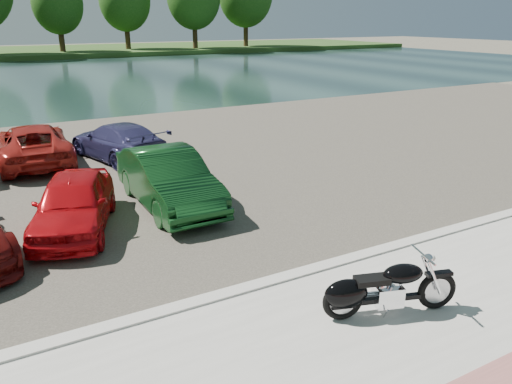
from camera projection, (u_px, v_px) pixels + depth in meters
ground at (371, 331)px, 7.94m from camera, size 200.00×200.00×0.00m
promenade at (419, 365)px, 7.10m from camera, size 60.00×6.00×0.10m
kerb at (301, 274)px, 9.56m from camera, size 60.00×0.30×0.14m
parking_lot at (153, 164)px, 16.99m from camera, size 60.00×18.00×0.04m
river at (41, 79)px, 40.89m from camera, size 120.00×40.00×0.00m
far_bank at (9, 53)px, 67.16m from camera, size 120.00×24.00×0.60m
motorcycle at (378, 290)px, 8.06m from camera, size 2.26×1.02×1.05m
car_4 at (74, 203)px, 11.45m from camera, size 2.78×4.18×1.32m
car_5 at (168, 179)px, 12.90m from camera, size 1.57×4.49×1.48m
car_10 at (33, 144)px, 16.77m from camera, size 2.39×4.89×1.34m
car_11 at (118, 141)px, 17.29m from camera, size 2.86×4.73×1.28m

